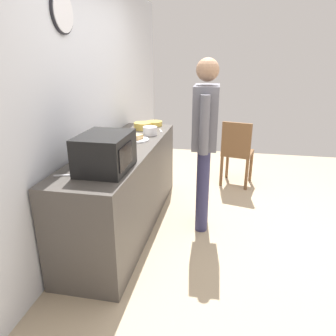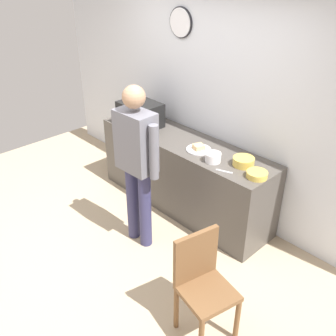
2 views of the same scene
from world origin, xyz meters
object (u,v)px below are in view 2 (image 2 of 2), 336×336
microwave (140,114)px  wooden_chair (202,282)px  cereal_bowl (244,162)px  fork_utensil (147,115)px  salad_bowl (213,157)px  person_standing (137,157)px  mixing_bowl (257,175)px  spoon_utensil (224,171)px  sandwich_plate (199,149)px

microwave → wooden_chair: size_ratio=0.53×
cereal_bowl → fork_utensil: bearing=174.3°
salad_bowl → microwave: bearing=177.2°
person_standing → wooden_chair: person_standing is taller
fork_utensil → person_standing: 1.43m
salad_bowl → person_standing: bearing=-121.7°
cereal_bowl → mixing_bowl: (0.24, -0.10, -0.01)m
spoon_utensil → wooden_chair: bearing=-58.3°
person_standing → sandwich_plate: bearing=79.5°
mixing_bowl → fork_utensil: (-1.93, 0.27, -0.03)m
sandwich_plate → mixing_bowl: size_ratio=1.31×
sandwich_plate → microwave: bearing=-178.6°
microwave → spoon_utensil: bearing=-5.5°
microwave → wooden_chair: 2.39m
cereal_bowl → fork_utensil: size_ratio=1.30×
microwave → fork_utensil: (-0.19, 0.27, -0.15)m
sandwich_plate → fork_utensil: sandwich_plate is taller
wooden_chair → sandwich_plate: bearing=134.0°
sandwich_plate → person_standing: person_standing is taller
microwave → wooden_chair: bearing=-28.3°
mixing_bowl → spoon_utensil: (-0.28, -0.15, -0.03)m
person_standing → fork_utensil: bearing=135.0°
sandwich_plate → salad_bowl: (0.28, -0.08, 0.03)m
salad_bowl → spoon_utensil: salad_bowl is taller
salad_bowl → wooden_chair: bearing=-52.1°
microwave → wooden_chair: (2.05, -1.11, -0.52)m
fork_utensil → mixing_bowl: bearing=-7.9°
fork_utensil → wooden_chair: bearing=-31.6°
fork_utensil → spoon_utensil: 1.70m
cereal_bowl → wooden_chair: (0.55, -1.21, -0.42)m
sandwich_plate → wooden_chair: bearing=-46.0°
mixing_bowl → salad_bowl: bearing=-172.5°
person_standing → spoon_utensil: bearing=43.1°
salad_bowl → person_standing: 0.80m
microwave → cereal_bowl: microwave is taller
salad_bowl → wooden_chair: 1.39m
cereal_bowl → wooden_chair: size_ratio=0.23×
fork_utensil → person_standing: (1.01, -1.01, 0.14)m
spoon_utensil → person_standing: (-0.64, -0.60, 0.14)m
wooden_chair → microwave: bearing=151.7°
salad_bowl → person_standing: (-0.42, -0.68, 0.09)m
microwave → fork_utensil: size_ratio=2.94×
salad_bowl → spoon_utensil: 0.24m
wooden_chair → person_standing: bearing=163.4°
sandwich_plate → fork_utensil: size_ratio=1.60×
cereal_bowl → person_standing: person_standing is taller
cereal_bowl → spoon_utensil: size_ratio=1.30×
sandwich_plate → wooden_chair: 1.62m
mixing_bowl → microwave: bearing=-179.8°
sandwich_plate → mixing_bowl: sandwich_plate is taller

